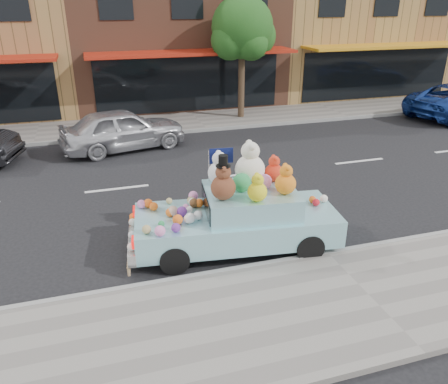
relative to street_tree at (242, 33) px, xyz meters
name	(u,v)px	position (x,y,z in m)	size (l,w,h in m)	color
ground	(248,174)	(-2.03, -6.55, -3.69)	(120.00, 120.00, 0.00)	black
near_sidewalk	(368,297)	(-2.03, -13.05, -3.63)	(60.00, 3.00, 0.12)	gray
far_sidewalk	(198,121)	(-2.03, -0.05, -3.63)	(60.00, 3.00, 0.12)	gray
near_kerb	(327,254)	(-2.03, -11.55, -3.63)	(60.00, 0.12, 0.13)	gray
far_kerb	(207,130)	(-2.03, -1.55, -3.63)	(60.00, 0.12, 0.13)	gray
storefront_mid	(171,27)	(-2.03, 5.42, -0.05)	(10.00, 9.80, 7.30)	brown
storefront_right	(342,24)	(7.97, 5.42, -0.05)	(10.00, 9.80, 7.30)	olive
street_tree	(242,33)	(0.00, 0.00, 0.00)	(3.00, 2.70, 5.22)	#38281C
car_silver	(123,129)	(-5.48, -2.92, -2.95)	(1.76, 4.39, 1.49)	silver
art_car	(238,213)	(-3.71, -10.57, -2.88)	(4.66, 2.29, 2.30)	black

